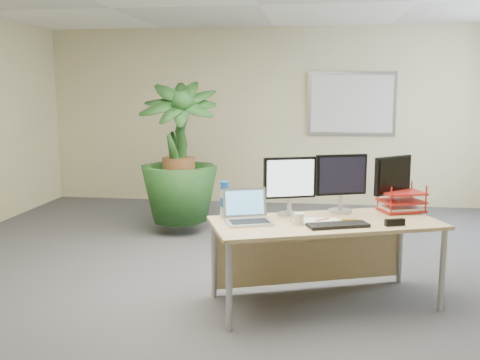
# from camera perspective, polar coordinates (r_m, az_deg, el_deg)

# --- Properties ---
(floor) EXTENTS (8.00, 8.00, 0.00)m
(floor) POSITION_cam_1_polar(r_m,az_deg,el_deg) (4.64, -0.73, -12.47)
(floor) COLOR #4C4C51
(floor) RESTS_ON ground
(back_wall) EXTENTS (7.00, 0.04, 2.70)m
(back_wall) POSITION_cam_1_polar(r_m,az_deg,el_deg) (8.29, 3.40, 6.76)
(back_wall) COLOR beige
(back_wall) RESTS_ON floor
(whiteboard) EXTENTS (1.30, 0.04, 0.95)m
(whiteboard) POSITION_cam_1_polar(r_m,az_deg,el_deg) (8.24, 11.83, 7.96)
(whiteboard) COLOR #9F9FA3
(whiteboard) RESTS_ON back_wall
(desk) EXTENTS (1.97, 1.35, 0.70)m
(desk) POSITION_cam_1_polar(r_m,az_deg,el_deg) (4.49, 8.61, -5.87)
(desk) COLOR tan
(desk) RESTS_ON floor
(floor_plant) EXTENTS (0.93, 0.93, 1.50)m
(floor_plant) POSITION_cam_1_polar(r_m,az_deg,el_deg) (6.58, -6.54, 0.79)
(floor_plant) COLOR #163D16
(floor_plant) RESTS_ON floor
(monitor_left) EXTENTS (0.43, 0.20, 0.49)m
(monitor_left) POSITION_cam_1_polar(r_m,az_deg,el_deg) (4.47, 5.32, -0.25)
(monitor_left) COLOR #ADADB2
(monitor_left) RESTS_ON desk
(monitor_right) EXTENTS (0.44, 0.21, 0.50)m
(monitor_right) POSITION_cam_1_polar(r_m,az_deg,el_deg) (4.65, 10.74, 0.08)
(monitor_right) COLOR #ADADB2
(monitor_right) RESTS_ON desk
(monitor_dark) EXTENTS (0.34, 0.32, 0.48)m
(monitor_dark) POSITION_cam_1_polar(r_m,az_deg,el_deg) (4.84, 15.98, 0.06)
(monitor_dark) COLOR #ADADB2
(monitor_dark) RESTS_ON desk
(laptop) EXTENTS (0.44, 0.42, 0.26)m
(laptop) POSITION_cam_1_polar(r_m,az_deg,el_deg) (4.28, 0.78, -3.66)
(laptop) COLOR silver
(laptop) RESTS_ON desk
(keyboard) EXTENTS (0.50, 0.31, 0.03)m
(keyboard) POSITION_cam_1_polar(r_m,az_deg,el_deg) (4.20, 10.40, -4.75)
(keyboard) COLOR black
(keyboard) RESTS_ON desk
(coffee_mug) EXTENTS (0.12, 0.08, 0.09)m
(coffee_mug) POSITION_cam_1_polar(r_m,az_deg,el_deg) (4.22, 6.25, -4.15)
(coffee_mug) COLOR white
(coffee_mug) RESTS_ON desk
(spiral_notebook) EXTENTS (0.32, 0.25, 0.01)m
(spiral_notebook) POSITION_cam_1_polar(r_m,az_deg,el_deg) (4.32, 8.52, -4.39)
(spiral_notebook) COLOR white
(spiral_notebook) RESTS_ON desk
(orange_pen) EXTENTS (0.11, 0.11, 0.01)m
(orange_pen) POSITION_cam_1_polar(r_m,az_deg,el_deg) (4.34, 8.78, -4.19)
(orange_pen) COLOR #DB4D18
(orange_pen) RESTS_ON spiral_notebook
(yellow_highlighter) EXTENTS (0.13, 0.03, 0.02)m
(yellow_highlighter) POSITION_cam_1_polar(r_m,az_deg,el_deg) (4.42, 11.60, -4.16)
(yellow_highlighter) COLOR gold
(yellow_highlighter) RESTS_ON desk
(water_bottle) EXTENTS (0.08, 0.08, 0.30)m
(water_bottle) POSITION_cam_1_polar(r_m,az_deg,el_deg) (4.42, -1.65, -2.16)
(water_bottle) COLOR white
(water_bottle) RESTS_ON desk
(letter_tray) EXTENTS (0.43, 0.38, 0.17)m
(letter_tray) POSITION_cam_1_polar(r_m,az_deg,el_deg) (4.84, 16.82, -2.35)
(letter_tray) COLOR red
(letter_tray) RESTS_ON desk
(stapler) EXTENTS (0.16, 0.09, 0.05)m
(stapler) POSITION_cam_1_polar(r_m,az_deg,el_deg) (4.33, 16.18, -4.36)
(stapler) COLOR black
(stapler) RESTS_ON desk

